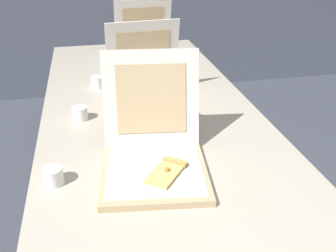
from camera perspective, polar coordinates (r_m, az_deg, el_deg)
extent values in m
cube|color=#BCB29E|center=(1.59, -2.05, 0.47)|extent=(0.92, 2.40, 0.03)
cylinder|color=#38383D|center=(2.76, -14.18, 3.12)|extent=(0.04, 0.04, 0.73)
cylinder|color=#38383D|center=(2.83, 1.84, 4.58)|extent=(0.04, 0.04, 0.73)
cube|color=tan|center=(1.23, -2.01, -7.09)|extent=(0.38, 0.38, 0.02)
cube|color=silver|center=(1.23, -2.02, -6.44)|extent=(0.34, 0.34, 0.00)
cube|color=silver|center=(1.33, -2.56, 4.19)|extent=(0.34, 0.13, 0.33)
cube|color=tan|center=(1.32, -2.51, 4.04)|extent=(0.25, 0.09, 0.23)
cube|color=#E0B266|center=(1.20, -0.46, -7.16)|extent=(0.15, 0.16, 0.01)
cube|color=tan|center=(1.25, 0.93, -5.44)|extent=(0.08, 0.07, 0.02)
sphere|color=orange|center=(1.20, -0.11, -6.53)|extent=(0.02, 0.02, 0.02)
cube|color=tan|center=(1.71, -2.61, 3.38)|extent=(0.36, 0.36, 0.02)
cube|color=silver|center=(1.71, -2.48, 3.82)|extent=(0.32, 0.32, 0.00)
cube|color=silver|center=(1.78, -3.86, 10.36)|extent=(0.34, 0.08, 0.33)
cube|color=tan|center=(1.77, -3.83, 10.34)|extent=(0.24, 0.06, 0.24)
cube|color=tan|center=(2.24, -2.85, 9.34)|extent=(0.36, 0.36, 0.02)
cube|color=silver|center=(2.23, -2.80, 9.56)|extent=(0.30, 0.30, 0.00)
cube|color=silver|center=(2.32, -3.78, 14.46)|extent=(0.34, 0.09, 0.33)
cube|color=tan|center=(2.31, -3.75, 14.46)|extent=(0.24, 0.06, 0.24)
cube|color=#E0B266|center=(2.20, -2.69, 9.53)|extent=(0.12, 0.14, 0.01)
cube|color=tan|center=(2.25, -3.55, 9.95)|extent=(0.09, 0.06, 0.02)
sphere|color=orange|center=(2.18, -2.39, 9.61)|extent=(0.02, 0.02, 0.02)
cylinder|color=white|center=(1.24, -16.78, -7.18)|extent=(0.06, 0.06, 0.06)
cylinder|color=white|center=(1.62, -13.02, 1.83)|extent=(0.06, 0.06, 0.06)
cylinder|color=white|center=(1.94, -10.52, 6.47)|extent=(0.06, 0.06, 0.06)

